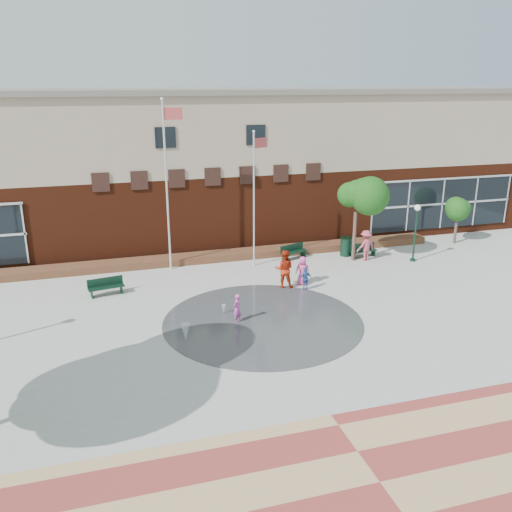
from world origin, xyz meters
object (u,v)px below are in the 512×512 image
object	(u,v)px
bench_left	(106,290)
trash_can	(346,246)
flagpole_left	(167,178)
flagpole_right	(255,192)
child_splash	(237,308)

from	to	relation	value
bench_left	trash_can	world-z (taller)	trash_can
flagpole_left	trash_can	distance (m)	10.91
flagpole_right	child_splash	xyz separation A→B (m)	(-2.77, -6.82, -3.44)
flagpole_left	trash_can	size ratio (longest dim) A/B	7.96
flagpole_right	child_splash	world-z (taller)	flagpole_right
flagpole_right	bench_left	bearing A→B (deg)	174.39
bench_left	trash_can	distance (m)	13.66
flagpole_right	bench_left	xyz separation A→B (m)	(-7.93, -2.18, -3.80)
flagpole_right	bench_left	size ratio (longest dim) A/B	4.25
bench_left	child_splash	size ratio (longest dim) A/B	1.36
flagpole_left	child_splash	bearing A→B (deg)	-73.06
bench_left	flagpole_left	bearing A→B (deg)	29.61
flagpole_right	trash_can	bearing A→B (deg)	-19.54
flagpole_right	child_splash	distance (m)	8.13
flagpole_right	child_splash	bearing A→B (deg)	-133.10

